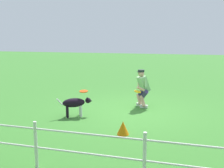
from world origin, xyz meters
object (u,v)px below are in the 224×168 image
object	(u,v)px
dog	(75,103)
frisbee_flying	(84,91)
frisbee_held	(138,92)
training_cone	(123,128)
person	(143,87)

from	to	relation	value
dog	frisbee_flying	world-z (taller)	frisbee_flying
frisbee_flying	frisbee_held	size ratio (longest dim) A/B	1.14
frisbee_flying	dog	bearing A→B (deg)	47.27
dog	training_cone	xyz separation A→B (m)	(-1.72, 1.07, -0.24)
dog	frisbee_flying	distance (m)	0.44
person	frisbee_held	distance (m)	0.40
dog	person	bearing A→B (deg)	11.52
training_cone	dog	bearing A→B (deg)	-31.89
person	frisbee_flying	distance (m)	2.13
person	training_cone	size ratio (longest dim) A/B	3.85
frisbee_held	person	bearing A→B (deg)	-105.49
frisbee_flying	training_cone	world-z (taller)	frisbee_flying
frisbee_held	training_cone	world-z (taller)	frisbee_held
frisbee_flying	frisbee_held	bearing A→B (deg)	-144.79
person	frisbee_held	size ratio (longest dim) A/B	5.76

